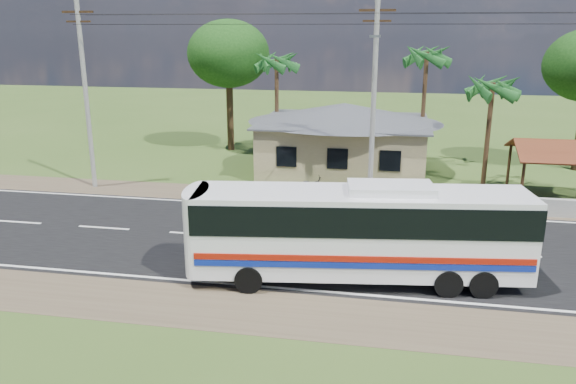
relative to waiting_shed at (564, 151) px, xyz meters
name	(u,v)px	position (x,y,z in m)	size (l,w,h in m)	color
ground	(294,241)	(-13.00, -8.50, -2.73)	(120.00, 120.00, 0.00)	#334D1B
road	(294,241)	(-13.00, -8.50, -2.72)	(120.00, 16.00, 0.03)	black
house	(344,131)	(-12.00, 4.50, -0.09)	(12.40, 10.00, 5.00)	tan
waiting_shed	(564,151)	(0.00, 0.00, 0.00)	(5.20, 4.48, 3.35)	#372614
concrete_barrier	(553,208)	(-1.00, -2.90, -2.28)	(7.00, 0.30, 0.90)	#9E9E99
utility_poles	(367,93)	(-10.33, -2.01, 3.04)	(32.80, 2.22, 11.00)	#9E9E99
palm_near	(493,88)	(-3.50, 2.50, 2.98)	(2.80, 2.80, 6.70)	#47301E
palm_mid	(427,57)	(-7.00, 7.00, 4.43)	(2.80, 2.80, 8.20)	#47301E
palm_far	(277,63)	(-17.00, 7.50, 3.95)	(2.80, 2.80, 7.70)	#47301E
tree_behind_house	(228,54)	(-21.00, 9.50, 4.39)	(6.00, 6.00, 9.61)	#47301E
coach_bus	(361,226)	(-9.94, -12.01, -0.61)	(12.18, 4.11, 3.71)	white
motorcycle	(310,185)	(-13.33, -1.19, -2.22)	(0.68, 1.95, 1.02)	black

